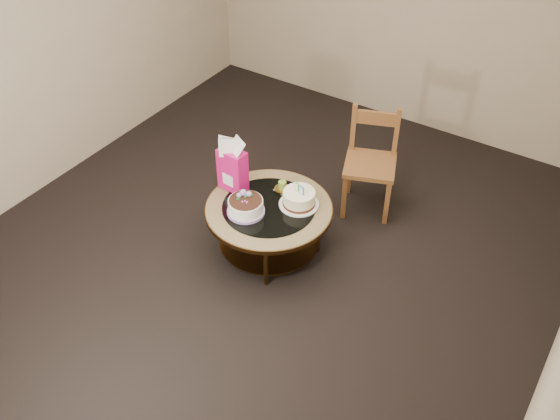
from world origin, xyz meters
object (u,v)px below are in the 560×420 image
Objects in this scene: coffee_table at (269,214)px; gift_bag at (232,165)px; decorated_cake at (246,207)px; cream_cake at (299,199)px; dining_chair at (371,161)px.

gift_bag reaches higher than coffee_table.
decorated_cake is 0.64× the size of gift_bag.
decorated_cake is (-0.11, -0.16, 0.14)m from coffee_table.
decorated_cake is at bearing -114.25° from cream_cake.
decorated_cake is at bearing -33.02° from gift_bag.
dining_chair is at bearing 95.34° from cream_cake.
decorated_cake is 1.24m from dining_chair.
coffee_table is 0.28m from cream_cake.
cream_cake is at bearing 37.58° from coffee_table.
cream_cake reaches higher than decorated_cake.
coffee_table is 0.49m from gift_bag.
dining_chair reaches higher than gift_bag.
gift_bag is (-0.56, -0.10, 0.17)m from cream_cake.
coffee_table is 1.05m from dining_chair.
cream_cake is at bearing 14.35° from gift_bag.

